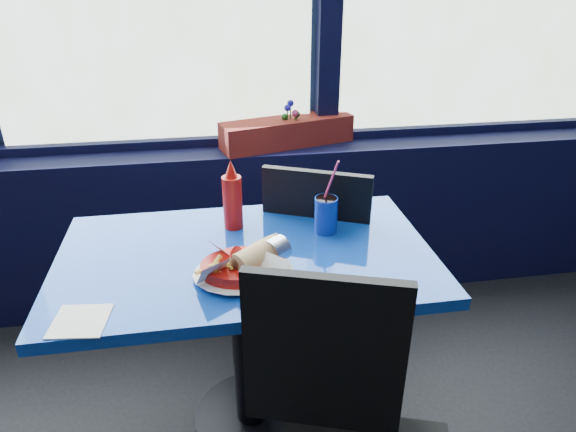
% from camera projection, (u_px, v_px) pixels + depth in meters
% --- Properties ---
extents(window_sill, '(5.00, 0.26, 0.80)m').
position_uv_depth(window_sill, '(172.00, 229.00, 2.53)').
color(window_sill, black).
rests_on(window_sill, ground).
extents(near_table, '(1.20, 0.70, 0.75)m').
position_uv_depth(near_table, '(248.00, 299.00, 1.74)').
color(near_table, black).
rests_on(near_table, ground).
extents(chair_near_back, '(0.55, 0.55, 0.93)m').
position_uv_depth(chair_near_back, '(297.00, 253.00, 2.07)').
color(chair_near_back, black).
rests_on(chair_near_back, ground).
extents(planter_box, '(0.65, 0.32, 0.13)m').
position_uv_depth(planter_box, '(287.00, 132.00, 2.42)').
color(planter_box, maroon).
rests_on(planter_box, window_sill).
extents(flower_vase, '(0.12, 0.12, 0.22)m').
position_uv_depth(flower_vase, '(291.00, 132.00, 2.41)').
color(flower_vase, silver).
rests_on(flower_vase, window_sill).
extents(food_basket, '(0.30, 0.30, 0.10)m').
position_uv_depth(food_basket, '(245.00, 265.00, 1.52)').
color(food_basket, '#AC110B').
rests_on(food_basket, near_table).
extents(ketchup_bottle, '(0.07, 0.07, 0.25)m').
position_uv_depth(ketchup_bottle, '(232.00, 198.00, 1.76)').
color(ketchup_bottle, '#AC110B').
rests_on(ketchup_bottle, near_table).
extents(soda_cup, '(0.08, 0.08, 0.27)m').
position_uv_depth(soda_cup, '(326.00, 214.00, 1.75)').
color(soda_cup, '#0E2D9C').
rests_on(soda_cup, near_table).
extents(napkin, '(0.16, 0.16, 0.00)m').
position_uv_depth(napkin, '(80.00, 321.00, 1.34)').
color(napkin, white).
rests_on(napkin, near_table).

